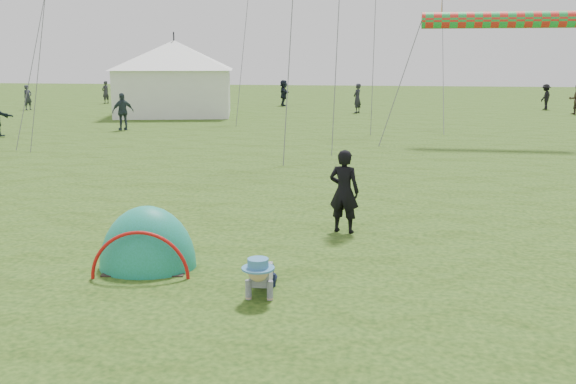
# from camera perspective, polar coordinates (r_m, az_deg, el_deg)

# --- Properties ---
(ground) EXTENTS (140.00, 140.00, 0.00)m
(ground) POSITION_cam_1_polar(r_m,az_deg,el_deg) (8.69, -5.19, -10.87)
(ground) COLOR #16340F
(crawling_toddler) EXTENTS (0.63, 0.87, 0.64)m
(crawling_toddler) POSITION_cam_1_polar(r_m,az_deg,el_deg) (9.23, -2.45, -7.31)
(crawling_toddler) COLOR black
(crawling_toddler) RESTS_ON ground
(popup_tent) EXTENTS (1.75, 1.52, 2.03)m
(popup_tent) POSITION_cam_1_polar(r_m,az_deg,el_deg) (10.79, -12.30, -6.51)
(popup_tent) COLOR #17824C
(popup_tent) RESTS_ON ground
(standing_adult) EXTENTS (0.67, 0.52, 1.63)m
(standing_adult) POSITION_cam_1_polar(r_m,az_deg,el_deg) (12.44, 5.00, 0.07)
(standing_adult) COLOR black
(standing_adult) RESTS_ON ground
(event_marquee) EXTENTS (8.08, 8.08, 4.62)m
(event_marquee) POSITION_cam_1_polar(r_m,az_deg,el_deg) (38.78, -10.01, 10.20)
(event_marquee) COLOR white
(event_marquee) RESTS_ON ground
(crowd_person_0) EXTENTS (0.58, 0.70, 1.64)m
(crowd_person_0) POSITION_cam_1_polar(r_m,az_deg,el_deg) (49.32, -15.91, 8.53)
(crowd_person_0) COLOR #292930
(crowd_person_0) RESTS_ON ground
(crowd_person_1) EXTENTS (0.86, 0.67, 1.76)m
(crowd_person_1) POSITION_cam_1_polar(r_m,az_deg,el_deg) (42.12, 24.25, 7.52)
(crowd_person_1) COLOR #30241E
(crowd_person_1) RESTS_ON ground
(crowd_person_2) EXTENTS (1.05, 0.97, 1.73)m
(crowd_person_2) POSITION_cam_1_polar(r_m,az_deg,el_deg) (31.01, -14.46, 6.93)
(crowd_person_2) COLOR #2D3A43
(crowd_person_2) RESTS_ON ground
(crowd_person_6) EXTENTS (0.66, 0.76, 1.77)m
(crowd_person_6) POSITION_cam_1_polar(r_m,az_deg,el_deg) (39.73, 6.18, 8.29)
(crowd_person_6) COLOR #22222C
(crowd_person_6) RESTS_ON ground
(crowd_person_8) EXTENTS (0.58, 1.06, 1.72)m
(crowd_person_8) POSITION_cam_1_polar(r_m,az_deg,el_deg) (47.65, -12.24, 8.66)
(crowd_person_8) COLOR black
(crowd_person_8) RESTS_ON ground
(crowd_person_9) EXTENTS (1.10, 1.22, 1.64)m
(crowd_person_9) POSITION_cam_1_polar(r_m,az_deg,el_deg) (45.21, 21.92, 7.86)
(crowd_person_9) COLOR black
(crowd_person_9) RESTS_ON ground
(crowd_person_11) EXTENTS (1.00, 1.74, 1.79)m
(crowd_person_11) POSITION_cam_1_polar(r_m,az_deg,el_deg) (45.27, -0.39, 8.81)
(crowd_person_11) COLOR black
(crowd_person_11) RESTS_ON ground
(crowd_person_12) EXTENTS (0.59, 0.69, 1.60)m
(crowd_person_12) POSITION_cam_1_polar(r_m,az_deg,el_deg) (44.92, -22.13, 7.79)
(crowd_person_12) COLOR #2A2C38
(crowd_person_12) RESTS_ON ground
(rainbow_tube_kite) EXTENTS (5.82, 0.64, 0.64)m
(rainbow_tube_kite) POSITION_cam_1_polar(r_m,az_deg,el_deg) (26.90, 18.20, 14.33)
(rainbow_tube_kite) COLOR red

